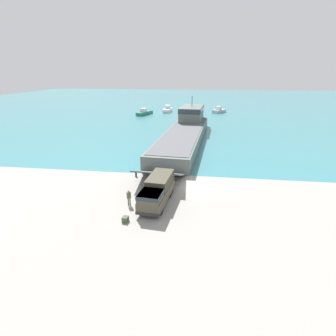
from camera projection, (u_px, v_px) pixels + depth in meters
name	position (u px, v px, depth m)	size (l,w,h in m)	color
ground_plane	(191.00, 187.00, 32.72)	(240.00, 240.00, 0.00)	gray
water_surface	(201.00, 103.00, 119.77)	(240.00, 180.00, 0.01)	teal
landing_craft	(186.00, 129.00, 55.31)	(9.73, 41.92, 8.03)	#56605B
military_truck	(157.00, 190.00, 28.27)	(3.13, 7.45, 2.77)	#4C4738
soldier_on_ramp	(129.00, 197.00, 27.86)	(0.50, 0.40, 1.76)	#566042
moored_boat_a	(144.00, 113.00, 86.47)	(4.47, 7.69, 2.17)	#2D7060
moored_boat_b	(219.00, 110.00, 90.92)	(5.12, 5.60, 2.18)	#B7BABF
moored_boat_c	(167.00, 110.00, 92.61)	(2.63, 6.65, 2.30)	white
mooring_bollard	(136.00, 174.00, 35.71)	(0.31, 0.31, 0.76)	#333338
cargo_crate	(125.00, 219.00, 25.03)	(0.51, 0.61, 0.51)	#3D4C33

